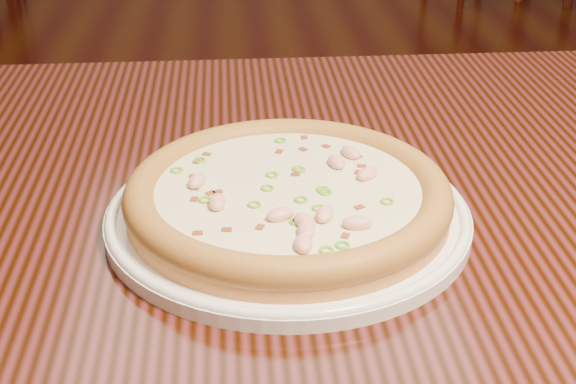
{
  "coord_description": "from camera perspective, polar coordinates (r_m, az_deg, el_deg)",
  "views": [
    {
      "loc": [
        -0.14,
        -1.15,
        1.1
      ],
      "look_at": [
        -0.09,
        -0.54,
        0.78
      ],
      "focal_mm": 50.0,
      "sensor_mm": 36.0,
      "label": 1
    }
  ],
  "objects": [
    {
      "name": "plate",
      "position": [
        0.7,
        0.0,
        -1.54
      ],
      "size": [
        0.32,
        0.32,
        0.02
      ],
      "color": "white",
      "rests_on": "hero_table"
    },
    {
      "name": "pizza",
      "position": [
        0.69,
        0.01,
        -0.23
      ],
      "size": [
        0.28,
        0.28,
        0.03
      ],
      "color": "#C38145",
      "rests_on": "plate"
    },
    {
      "name": "hero_table",
      "position": [
        0.81,
        8.23,
        -6.08
      ],
      "size": [
        1.2,
        0.8,
        0.75
      ],
      "color": "black",
      "rests_on": "ground"
    }
  ]
}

